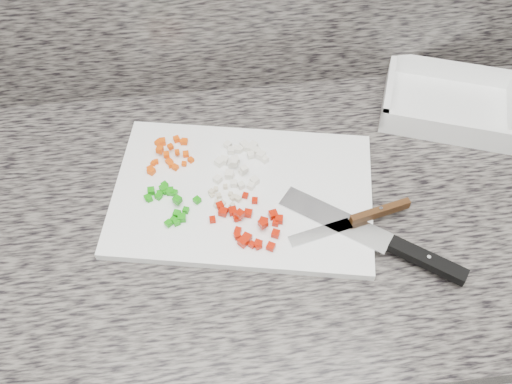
# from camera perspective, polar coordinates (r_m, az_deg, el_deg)

# --- Properties ---
(cabinet) EXTENTS (3.92, 0.62, 0.86)m
(cabinet) POSITION_cam_1_polar(r_m,az_deg,el_deg) (1.35, -0.40, -13.25)
(cabinet) COLOR silver
(cabinet) RESTS_ON ground
(countertop) EXTENTS (3.96, 0.64, 0.04)m
(countertop) POSITION_cam_1_polar(r_m,az_deg,el_deg) (0.96, -0.56, -2.29)
(countertop) COLOR #615B55
(countertop) RESTS_ON cabinet
(cutting_board) EXTENTS (0.48, 0.37, 0.01)m
(cutting_board) POSITION_cam_1_polar(r_m,az_deg,el_deg) (0.95, -1.34, -0.15)
(cutting_board) COLOR white
(cutting_board) RESTS_ON countertop
(carrot_pile) EXTENTS (0.08, 0.08, 0.02)m
(carrot_pile) POSITION_cam_1_polar(r_m,az_deg,el_deg) (1.00, -8.76, 3.78)
(carrot_pile) COLOR #E94C05
(carrot_pile) RESTS_ON cutting_board
(onion_pile) EXTENTS (0.10, 0.11, 0.02)m
(onion_pile) POSITION_cam_1_polar(r_m,az_deg,el_deg) (0.98, -1.52, 3.17)
(onion_pile) COLOR white
(onion_pile) RESTS_ON cutting_board
(green_pepper_pile) EXTENTS (0.09, 0.09, 0.02)m
(green_pepper_pile) POSITION_cam_1_polar(r_m,az_deg,el_deg) (0.94, -8.61, -0.96)
(green_pepper_pile) COLOR #15900D
(green_pepper_pile) RESTS_ON cutting_board
(red_pepper_pile) EXTENTS (0.12, 0.12, 0.02)m
(red_pepper_pile) POSITION_cam_1_polar(r_m,az_deg,el_deg) (0.90, -0.59, -3.23)
(red_pepper_pile) COLOR #AD1302
(red_pepper_pile) RESTS_ON cutting_board
(garlic_pile) EXTENTS (0.05, 0.05, 0.01)m
(garlic_pile) POSITION_cam_1_polar(r_m,az_deg,el_deg) (0.94, -3.22, -0.49)
(garlic_pile) COLOR beige
(garlic_pile) RESTS_ON cutting_board
(chef_knife) EXTENTS (0.26, 0.21, 0.02)m
(chef_knife) POSITION_cam_1_polar(r_m,az_deg,el_deg) (0.90, 13.68, -5.23)
(chef_knife) COLOR #B9BBC0
(chef_knife) RESTS_ON cutting_board
(paring_knife) EXTENTS (0.21, 0.06, 0.02)m
(paring_knife) POSITION_cam_1_polar(r_m,az_deg,el_deg) (0.92, 10.86, -2.46)
(paring_knife) COLOR #B9BBC0
(paring_knife) RESTS_ON cutting_board
(tray) EXTENTS (0.28, 0.25, 0.05)m
(tray) POSITION_cam_1_polar(r_m,az_deg,el_deg) (1.14, 18.69, 8.30)
(tray) COLOR white
(tray) RESTS_ON countertop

